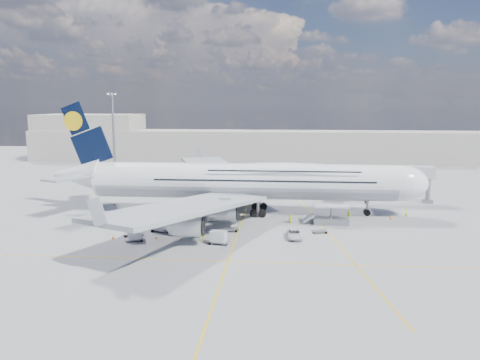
# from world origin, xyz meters

# --- Properties ---
(ground) EXTENTS (300.00, 300.00, 0.00)m
(ground) POSITION_xyz_m (0.00, 0.00, 0.00)
(ground) COLOR gray
(ground) RESTS_ON ground
(taxi_line_main) EXTENTS (0.25, 220.00, 0.01)m
(taxi_line_main) POSITION_xyz_m (0.00, 0.00, 0.01)
(taxi_line_main) COLOR #DCAC0B
(taxi_line_main) RESTS_ON ground
(taxi_line_cross) EXTENTS (120.00, 0.25, 0.01)m
(taxi_line_cross) POSITION_xyz_m (0.00, -20.00, 0.01)
(taxi_line_cross) COLOR #DCAC0B
(taxi_line_cross) RESTS_ON ground
(taxi_line_diag) EXTENTS (14.16, 99.06, 0.01)m
(taxi_line_diag) POSITION_xyz_m (14.00, 10.00, 0.01)
(taxi_line_diag) COLOR #DCAC0B
(taxi_line_diag) RESTS_ON ground
(airliner) EXTENTS (77.26, 79.15, 23.71)m
(airliner) POSITION_xyz_m (0.26, 10.00, 6.87)
(airliner) COLOR white
(airliner) RESTS_ON ground
(jet_bridge) EXTENTS (18.80, 12.10, 8.50)m
(jet_bridge) POSITION_xyz_m (29.81, 20.94, 6.85)
(jet_bridge) COLOR #B7B7BC
(jet_bridge) RESTS_ON ground
(cargo_loader) EXTENTS (8.53, 3.20, 3.67)m
(cargo_loader) POSITION_xyz_m (16.82, 2.89, 1.25)
(cargo_loader) COLOR silver
(cargo_loader) RESTS_ON ground
(light_mast) EXTENTS (3.00, 0.70, 25.50)m
(light_mast) POSITION_xyz_m (-40.00, 45.00, 13.21)
(light_mast) COLOR gray
(light_mast) RESTS_ON ground
(terminal) EXTENTS (180.00, 16.00, 12.00)m
(terminal) POSITION_xyz_m (0.00, 95.00, 6.00)
(terminal) COLOR #B2AD9E
(terminal) RESTS_ON ground
(hangar) EXTENTS (40.00, 22.00, 18.00)m
(hangar) POSITION_xyz_m (-70.00, 100.00, 9.00)
(hangar) COLOR #B2AD9E
(hangar) RESTS_ON ground
(tree_line) EXTENTS (160.00, 6.00, 8.00)m
(tree_line) POSITION_xyz_m (40.00, 140.00, 4.00)
(tree_line) COLOR #193814
(tree_line) RESTS_ON ground
(dolly_row_a) EXTENTS (3.43, 2.73, 1.92)m
(dolly_row_a) POSITION_xyz_m (-16.44, -11.39, 1.03)
(dolly_row_a) COLOR gray
(dolly_row_a) RESTS_ON ground
(dolly_row_b) EXTENTS (3.79, 2.85, 2.14)m
(dolly_row_b) POSITION_xyz_m (-13.71, -5.38, 1.15)
(dolly_row_b) COLOR gray
(dolly_row_b) RESTS_ON ground
(dolly_row_c) EXTENTS (3.68, 2.43, 2.15)m
(dolly_row_c) POSITION_xyz_m (-2.49, -11.82, 1.16)
(dolly_row_c) COLOR gray
(dolly_row_c) RESTS_ON ground
(dolly_back) EXTENTS (3.36, 1.98, 0.47)m
(dolly_back) POSITION_xyz_m (-17.52, -8.77, 0.37)
(dolly_back) COLOR gray
(dolly_back) RESTS_ON ground
(dolly_nose_far) EXTENTS (2.95, 2.01, 0.40)m
(dolly_nose_far) POSITION_xyz_m (14.42, -3.65, 0.31)
(dolly_nose_far) COLOR gray
(dolly_nose_far) RESTS_ON ground
(dolly_nose_near) EXTENTS (3.48, 2.59, 0.46)m
(dolly_nose_near) POSITION_xyz_m (-1.50, -4.17, 0.35)
(dolly_nose_near) COLOR gray
(dolly_nose_near) RESTS_ON ground
(baggage_tug) EXTENTS (2.54, 1.36, 1.53)m
(baggage_tug) POSITION_xyz_m (-10.32, -2.20, 0.68)
(baggage_tug) COLOR silver
(baggage_tug) RESTS_ON ground
(catering_truck_inner) EXTENTS (6.04, 3.31, 3.41)m
(catering_truck_inner) POSITION_xyz_m (-4.70, 19.55, 1.61)
(catering_truck_inner) COLOR gray
(catering_truck_inner) RESTS_ON ground
(catering_truck_outer) EXTENTS (6.45, 2.56, 3.87)m
(catering_truck_outer) POSITION_xyz_m (-9.69, 49.71, 1.80)
(catering_truck_outer) COLOR gray
(catering_truck_outer) RESTS_ON ground
(service_van) EXTENTS (2.59, 5.30, 1.45)m
(service_van) POSITION_xyz_m (9.89, -7.52, 0.73)
(service_van) COLOR silver
(service_van) RESTS_ON ground
(crew_nose) EXTENTS (0.85, 0.84, 1.97)m
(crew_nose) POSITION_xyz_m (32.36, 8.43, 0.99)
(crew_nose) COLOR #B4EC18
(crew_nose) RESTS_ON ground
(crew_loader) EXTENTS (1.00, 0.98, 1.62)m
(crew_loader) POSITION_xyz_m (20.98, 7.10, 0.81)
(crew_loader) COLOR #C6F619
(crew_loader) RESTS_ON ground
(crew_wing) EXTENTS (0.80, 1.01, 1.60)m
(crew_wing) POSITION_xyz_m (-7.41, -2.10, 0.80)
(crew_wing) COLOR #D8F91A
(crew_wing) RESTS_ON ground
(crew_van) EXTENTS (0.63, 0.88, 1.68)m
(crew_van) POSITION_xyz_m (9.43, 2.85, 0.84)
(crew_van) COLOR #B4DE17
(crew_van) RESTS_ON ground
(crew_tug) EXTENTS (1.10, 0.66, 1.67)m
(crew_tug) POSITION_xyz_m (-5.24, -10.56, 0.83)
(crew_tug) COLOR #CDE117
(crew_tug) RESTS_ON ground
(cone_nose) EXTENTS (0.50, 0.50, 0.64)m
(cone_nose) POSITION_xyz_m (29.08, 7.21, 0.31)
(cone_nose) COLOR #D65C0B
(cone_nose) RESTS_ON ground
(cone_wing_left_inner) EXTENTS (0.50, 0.50, 0.63)m
(cone_wing_left_inner) POSITION_xyz_m (-14.73, 20.36, 0.31)
(cone_wing_left_inner) COLOR #D65C0B
(cone_wing_left_inner) RESTS_ON ground
(cone_wing_left_outer) EXTENTS (0.46, 0.46, 0.59)m
(cone_wing_left_outer) POSITION_xyz_m (-15.78, 28.48, 0.28)
(cone_wing_left_outer) COLOR #D65C0B
(cone_wing_left_outer) RESTS_ON ground
(cone_wing_right_inner) EXTENTS (0.38, 0.38, 0.48)m
(cone_wing_right_inner) POSITION_xyz_m (-13.31, -9.92, 0.23)
(cone_wing_right_inner) COLOR #D65C0B
(cone_wing_right_inner) RESTS_ON ground
(cone_wing_right_outer) EXTENTS (0.48, 0.48, 0.61)m
(cone_wing_right_outer) POSITION_xyz_m (-20.56, -10.51, 0.30)
(cone_wing_right_outer) COLOR #D65C0B
(cone_wing_right_outer) RESTS_ON ground
(cone_tail) EXTENTS (0.39, 0.39, 0.50)m
(cone_tail) POSITION_xyz_m (-29.70, 15.23, 0.24)
(cone_tail) COLOR #D65C0B
(cone_tail) RESTS_ON ground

